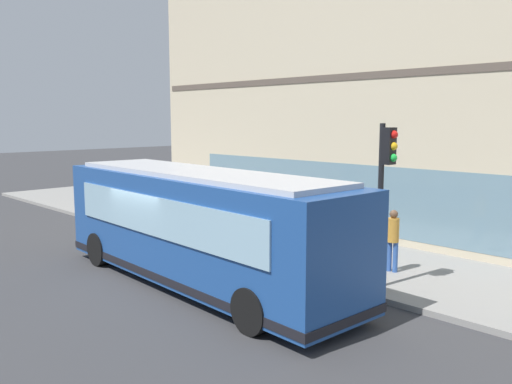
{
  "coord_description": "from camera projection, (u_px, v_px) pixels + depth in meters",
  "views": [
    {
      "loc": [
        -8.18,
        -12.09,
        4.41
      ],
      "look_at": [
        3.44,
        -0.2,
        2.12
      ],
      "focal_mm": 37.43,
      "sensor_mm": 36.0,
      "label": 1
    }
  ],
  "objects": [
    {
      "name": "ground",
      "position": [
        163.0,
        278.0,
        14.84
      ],
      "size": [
        120.0,
        120.0,
        0.0
      ],
      "primitive_type": "plane",
      "color": "#38383A"
    },
    {
      "name": "fire_hydrant",
      "position": [
        273.0,
        225.0,
        19.74
      ],
      "size": [
        0.35,
        0.35,
        0.74
      ],
      "color": "red",
      "rests_on": "sidewalk_curb"
    },
    {
      "name": "pedestrian_by_light_pole",
      "position": [
        393.0,
        236.0,
        14.84
      ],
      "size": [
        0.32,
        0.32,
        1.75
      ],
      "color": "#3359A5",
      "rests_on": "sidewalk_curb"
    },
    {
      "name": "pedestrian_walking_along_curb",
      "position": [
        257.0,
        214.0,
        18.67
      ],
      "size": [
        0.32,
        0.32,
        1.65
      ],
      "color": "silver",
      "rests_on": "sidewalk_curb"
    },
    {
      "name": "sidewalk_curb",
      "position": [
        286.0,
        246.0,
        18.34
      ],
      "size": [
        4.96,
        40.0,
        0.15
      ],
      "primitive_type": "cube",
      "color": "gray",
      "rests_on": "ground"
    },
    {
      "name": "city_bus_nearside",
      "position": [
        199.0,
        228.0,
        14.08
      ],
      "size": [
        2.98,
        10.14,
        3.07
      ],
      "color": "#1E478C",
      "rests_on": "ground"
    },
    {
      "name": "building_corner",
      "position": [
        394.0,
        96.0,
        22.16
      ],
      "size": [
        8.21,
        20.28,
        10.69
      ],
      "color": "beige",
      "rests_on": "ground"
    },
    {
      "name": "traffic_light_near_corner",
      "position": [
        385.0,
        175.0,
        13.12
      ],
      "size": [
        0.32,
        0.49,
        4.15
      ],
      "color": "black",
      "rests_on": "sidewalk_curb"
    }
  ]
}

